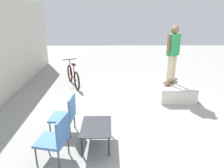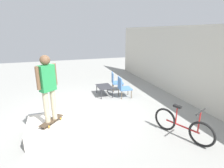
{
  "view_description": "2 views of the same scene",
  "coord_description": "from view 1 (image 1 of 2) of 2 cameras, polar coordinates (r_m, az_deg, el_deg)",
  "views": [
    {
      "loc": [
        -5.29,
        1.01,
        2.69
      ],
      "look_at": [
        0.23,
        0.95,
        0.81
      ],
      "focal_mm": 35.0,
      "sensor_mm": 36.0,
      "label": 1
    },
    {
      "loc": [
        5.79,
        -0.74,
        2.79
      ],
      "look_at": [
        -0.05,
        1.22,
        0.91
      ],
      "focal_mm": 28.0,
      "sensor_mm": 36.0,
      "label": 2
    }
  ],
  "objects": [
    {
      "name": "person_skater",
      "position": [
        7.03,
        15.7,
        8.73
      ],
      "size": [
        0.39,
        0.48,
        1.72
      ],
      "rotation": [
        0.0,
        0.0,
        -0.93
      ],
      "color": "#C6B793",
      "rests_on": "skateboard_on_ramp"
    },
    {
      "name": "ground_plane",
      "position": [
        6.02,
        9.19,
        -7.96
      ],
      "size": [
        24.0,
        24.0,
        0.0
      ],
      "primitive_type": "plane",
      "color": "gray"
    },
    {
      "name": "skate_ramp_box",
      "position": [
        7.28,
        15.91,
        -1.78
      ],
      "size": [
        1.22,
        1.08,
        0.46
      ],
      "color": "silver",
      "rests_on": "ground_plane"
    },
    {
      "name": "patio_chair_right",
      "position": [
        5.04,
        -11.9,
        -7.57
      ],
      "size": [
        0.56,
        0.56,
        0.9
      ],
      "rotation": [
        0.0,
        0.0,
        3.06
      ],
      "color": "brown",
      "rests_on": "ground_plane"
    },
    {
      "name": "patio_chair_left",
      "position": [
        4.23,
        -14.37,
        -13.29
      ],
      "size": [
        0.62,
        0.62,
        0.9
      ],
      "rotation": [
        0.0,
        0.0,
        2.93
      ],
      "color": "brown",
      "rests_on": "ground_plane"
    },
    {
      "name": "skateboard_on_ramp",
      "position": [
        7.27,
        14.99,
        0.76
      ],
      "size": [
        0.69,
        0.64,
        0.07
      ],
      "rotation": [
        0.0,
        0.0,
        -0.71
      ],
      "color": "#473828",
      "rests_on": "skate_ramp_box"
    },
    {
      "name": "coffee_table",
      "position": [
        4.6,
        -4.12,
        -11.38
      ],
      "size": [
        0.89,
        0.61,
        0.43
      ],
      "color": "#2D2D33",
      "rests_on": "ground_plane"
    },
    {
      "name": "bicycle",
      "position": [
        8.2,
        -10.14,
        2.02
      ],
      "size": [
        1.59,
        0.77,
        0.93
      ],
      "rotation": [
        0.0,
        0.0,
        0.4
      ],
      "color": "black",
      "rests_on": "ground_plane"
    }
  ]
}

